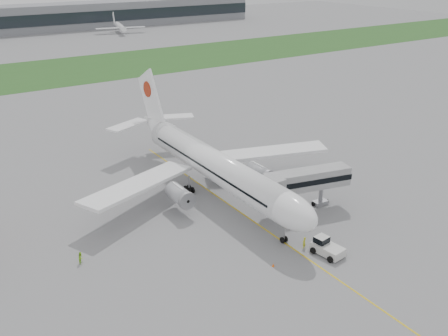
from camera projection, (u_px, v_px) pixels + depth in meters
ground at (226, 203)px, 83.57m from camera, size 600.00×600.00×0.00m
apron_markings at (244, 215)px, 79.72m from camera, size 70.00×70.00×0.04m
grass_strip at (39, 74)px, 175.92m from camera, size 600.00×50.00×0.02m
airliner at (211, 162)px, 85.11m from camera, size 48.13×53.95×17.88m
pushback_tug at (326, 247)px, 68.97m from camera, size 3.51×4.74×2.27m
jet_bridge at (303, 181)px, 79.12m from camera, size 15.43×6.36×7.04m
safety_cone_left at (273, 265)px, 66.32m from camera, size 0.35×0.35×0.49m
safety_cone_right at (323, 251)px, 69.32m from camera, size 0.45×0.45×0.61m
ground_crew_near at (304, 242)px, 70.35m from camera, size 0.73×0.60×1.71m
ground_crew_far at (81, 258)px, 66.87m from camera, size 0.98×1.03×1.68m
distant_aircraft_right at (121, 33)px, 268.14m from camera, size 30.88×28.63×9.98m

